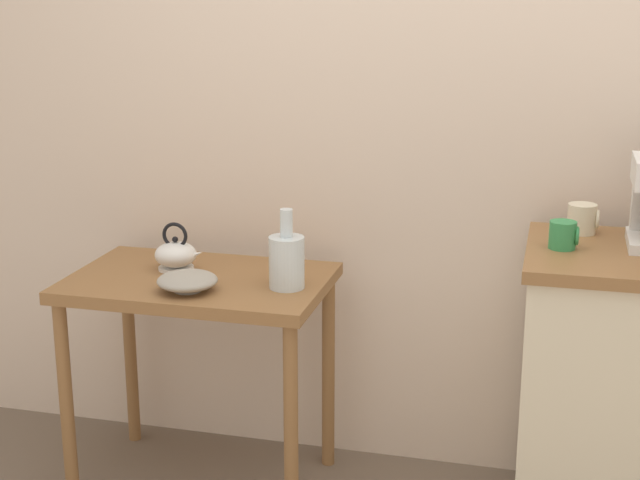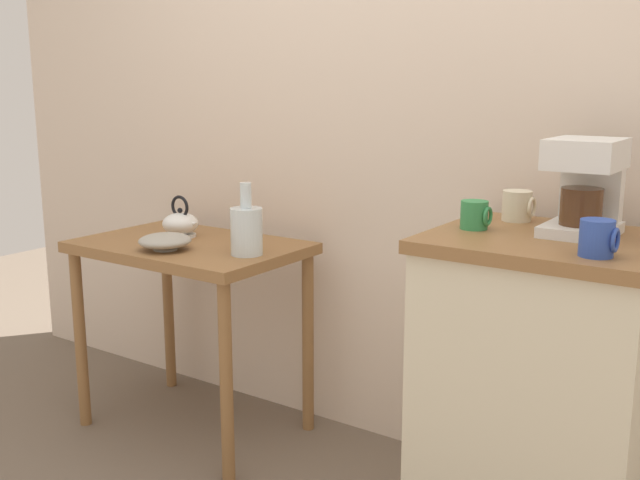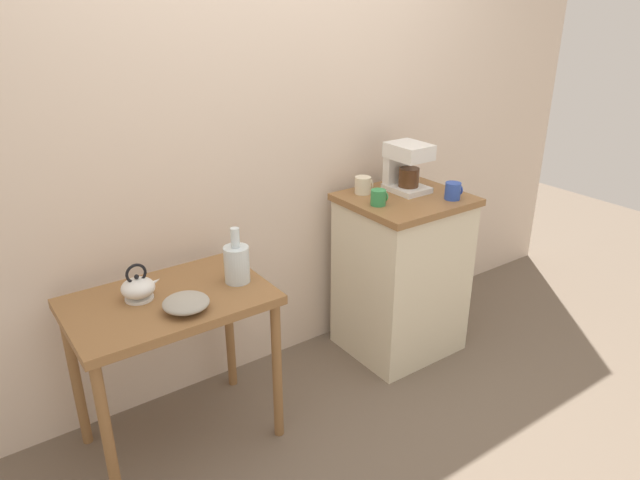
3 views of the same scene
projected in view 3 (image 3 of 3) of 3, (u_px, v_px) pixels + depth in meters
The scene contains 11 objects.
ground_plane at pixel (313, 382), 3.08m from camera, with size 8.00×8.00×0.00m, color #6B5B4C.
back_wall at pixel (282, 103), 2.88m from camera, with size 4.40×0.10×2.80m, color beige.
wooden_table at pixel (171, 319), 2.45m from camera, with size 0.83×0.55×0.74m.
kitchen_counter at pixel (401, 274), 3.23m from camera, with size 0.62×0.55×0.92m.
bowl_stoneware at pixel (186, 303), 2.30m from camera, with size 0.19×0.19×0.06m.
teakettle at pixel (139, 288), 2.38m from camera, with size 0.17×0.14×0.16m.
glass_carafe_vase at pixel (237, 263), 2.51m from camera, with size 0.11×0.11×0.25m.
coffee_maker at pixel (405, 165), 3.09m from camera, with size 0.18×0.22×0.26m.
mug_tall_green at pixel (379, 197), 2.91m from camera, with size 0.08×0.08×0.08m.
mug_small_cream at pixel (363, 185), 3.08m from camera, with size 0.09×0.09×0.09m.
mug_blue at pixel (453, 191), 3.00m from camera, with size 0.09×0.08×0.09m.
Camera 3 is at (-1.43, -2.09, 1.91)m, focal length 32.60 mm.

